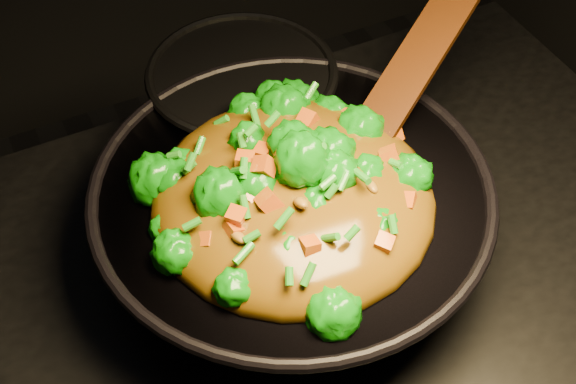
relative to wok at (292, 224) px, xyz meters
name	(u,v)px	position (x,y,z in m)	size (l,w,h in m)	color
wok	(292,224)	(0.00, 0.00, 0.00)	(0.47, 0.47, 0.13)	black
stir_fry	(293,170)	(-0.01, -0.02, 0.12)	(0.33, 0.33, 0.11)	#0F7C08
spatula	(406,78)	(0.18, 0.05, 0.13)	(0.36, 0.05, 0.01)	#3A1206
back_pot	(244,108)	(0.03, 0.21, 0.01)	(0.25, 0.25, 0.14)	black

